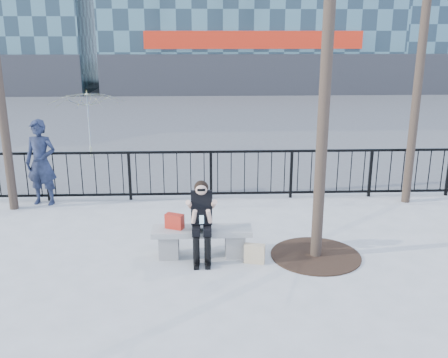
{
  "coord_description": "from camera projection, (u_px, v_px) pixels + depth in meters",
  "views": [
    {
      "loc": [
        0.05,
        -7.68,
        3.6
      ],
      "look_at": [
        0.4,
        0.8,
        1.1
      ],
      "focal_mm": 40.0,
      "sensor_mm": 36.0,
      "label": 1
    }
  ],
  "objects": [
    {
      "name": "handbag",
      "position": [
        175.0,
        221.0,
        8.2
      ],
      "size": [
        0.33,
        0.25,
        0.25
      ],
      "primitive_type": "cube",
      "rotation": [
        0.0,
        0.0,
        -0.43
      ],
      "color": "#AB2115",
      "rests_on": "bench_main"
    },
    {
      "name": "shopping_bag",
      "position": [
        254.0,
        254.0,
        8.07
      ],
      "size": [
        0.35,
        0.2,
        0.32
      ],
      "primitive_type": "cube",
      "rotation": [
        0.0,
        0.0,
        -0.24
      ],
      "color": "beige",
      "rests_on": "ground"
    },
    {
      "name": "vendor_umbrella",
      "position": [
        89.0,
        125.0,
        14.62
      ],
      "size": [
        2.34,
        2.38,
        2.01
      ],
      "primitive_type": "imported",
      "rotation": [
        0.0,
        0.0,
        0.07
      ],
      "color": "yellow",
      "rests_on": "ground"
    },
    {
      "name": "seated_woman",
      "position": [
        202.0,
        222.0,
        8.03
      ],
      "size": [
        0.5,
        0.64,
        1.34
      ],
      "color": "black",
      "rests_on": "ground"
    },
    {
      "name": "bench_main",
      "position": [
        202.0,
        239.0,
        8.29
      ],
      "size": [
        1.65,
        0.46,
        0.49
      ],
      "color": "slate",
      "rests_on": "ground"
    },
    {
      "name": "tree_grate",
      "position": [
        316.0,
        255.0,
        8.35
      ],
      "size": [
        1.5,
        1.5,
        0.02
      ],
      "primitive_type": "cylinder",
      "color": "black",
      "rests_on": "ground"
    },
    {
      "name": "street_surface",
      "position": [
        202.0,
        115.0,
        22.75
      ],
      "size": [
        60.0,
        23.0,
        0.01
      ],
      "primitive_type": "cube",
      "color": "#474747",
      "rests_on": "ground"
    },
    {
      "name": "ground",
      "position": [
        202.0,
        255.0,
        8.38
      ],
      "size": [
        120.0,
        120.0,
        0.0
      ],
      "primitive_type": "plane",
      "color": "gray",
      "rests_on": "ground"
    },
    {
      "name": "standing_man",
      "position": [
        41.0,
        163.0,
        10.66
      ],
      "size": [
        0.74,
        0.55,
        1.85
      ],
      "primitive_type": "imported",
      "rotation": [
        0.0,
        0.0,
        -0.17
      ],
      "color": "black",
      "rests_on": "ground"
    },
    {
      "name": "railing",
      "position": [
        202.0,
        175.0,
        11.1
      ],
      "size": [
        14.0,
        0.06,
        1.1
      ],
      "color": "black",
      "rests_on": "ground"
    }
  ]
}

